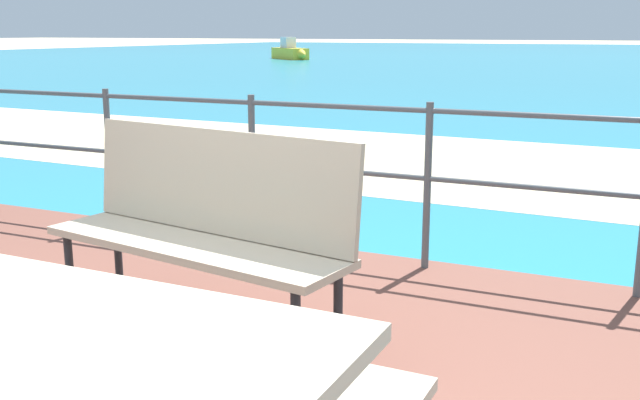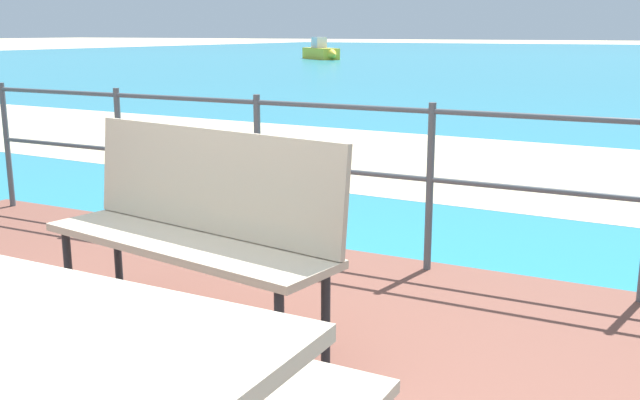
% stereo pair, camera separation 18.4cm
% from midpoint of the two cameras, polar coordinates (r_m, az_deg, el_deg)
% --- Properties ---
extents(sea_water, '(90.00, 90.00, 0.01)m').
position_cam_midpoint_polar(sea_water, '(41.66, 22.46, 10.07)').
color(sea_water, teal).
rests_on(sea_water, ground).
extents(beach_strip, '(54.11, 5.91, 0.01)m').
position_cam_midpoint_polar(beach_strip, '(8.23, 11.25, 2.66)').
color(beach_strip, beige).
rests_on(beach_strip, ground).
extents(park_bench, '(1.56, 0.66, 0.96)m').
position_cam_midpoint_polar(park_bench, '(3.35, -10.52, -1.36)').
color(park_bench, '#BCAD93').
rests_on(park_bench, patio_paving).
extents(railing_fence, '(5.94, 0.04, 0.99)m').
position_cam_midpoint_polar(railing_fence, '(4.52, 0.05, 3.25)').
color(railing_fence, '#4C5156').
rests_on(railing_fence, patio_paving).
extents(boat_near, '(3.09, 2.77, 1.12)m').
position_cam_midpoint_polar(boat_near, '(38.82, -2.45, 11.42)').
color(boat_near, yellow).
rests_on(boat_near, sea_water).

